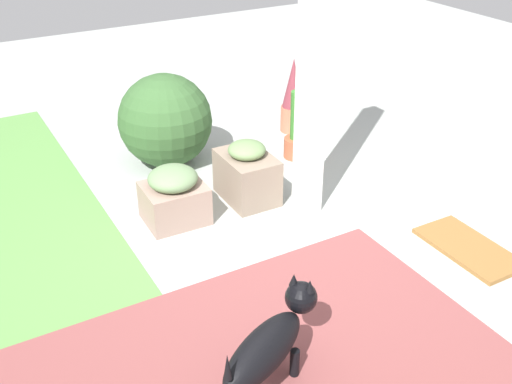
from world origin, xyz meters
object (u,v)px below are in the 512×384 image
doormat (469,248)px  stone_planter_near (247,173)px  porch_pillar (313,49)px  terracotta_pot_spiky (293,97)px  terracotta_pot_tall (297,134)px  dog (269,344)px  round_shrub (165,121)px  stone_planter_mid (174,196)px

doormat → stone_planter_near: bearing=35.2°
porch_pillar → terracotta_pot_spiky: (1.25, -0.68, -0.86)m
terracotta_pot_tall → dog: 2.57m
porch_pillar → stone_planter_near: size_ratio=4.95×
porch_pillar → stone_planter_near: 1.08m
round_shrub → stone_planter_near: bearing=-161.3°
round_shrub → terracotta_pot_tall: size_ratio=1.30×
stone_planter_near → dog: (-1.67, 0.81, 0.08)m
terracotta_pot_tall → dog: terracotta_pot_tall is taller
doormat → porch_pillar: bearing=33.3°
stone_planter_near → dog: size_ratio=0.70×
stone_planter_near → stone_planter_mid: stone_planter_near is taller
round_shrub → terracotta_pot_tall: round_shrub is taller
terracotta_pot_spiky → doormat: size_ratio=1.00×
terracotta_pot_spiky → terracotta_pot_tall: size_ratio=1.18×
terracotta_pot_spiky → doormat: terracotta_pot_spiky is taller
stone_planter_mid → dog: size_ratio=0.63×
round_shrub → terracotta_pot_spiky: 1.26m
terracotta_pot_tall → doormat: (-1.73, -0.22, -0.19)m
doormat → round_shrub: bearing=29.4°
dog → terracotta_pot_spiky: bearing=-34.7°
stone_planter_mid → round_shrub: round_shrub is taller
dog → doormat: 1.79m
round_shrub → dog: bearing=168.3°
terracotta_pot_tall → dog: size_ratio=0.85×
round_shrub → doormat: round_shrub is taller
stone_planter_near → round_shrub: size_ratio=0.63×
porch_pillar → terracotta_pot_spiky: size_ratio=3.45×
terracotta_pot_tall → doormat: size_ratio=0.85×
terracotta_pot_tall → doormat: 1.75m
terracotta_pot_tall → stone_planter_mid: bearing=108.7°
dog → doormat: bearing=-78.3°
stone_planter_near → dog: dog is taller
terracotta_pot_spiky → doormat: bearing=178.8°
round_shrub → doormat: 2.50m
porch_pillar → terracotta_pot_tall: (0.76, -0.41, -0.97)m
porch_pillar → doormat: porch_pillar is taller
stone_planter_mid → doormat: stone_planter_mid is taller
porch_pillar → doormat: bearing=-146.7°
terracotta_pot_tall → porch_pillar: bearing=151.9°
terracotta_pot_tall → terracotta_pot_spiky: bearing=-29.0°
round_shrub → terracotta_pot_tall: (-0.43, -0.99, -0.17)m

